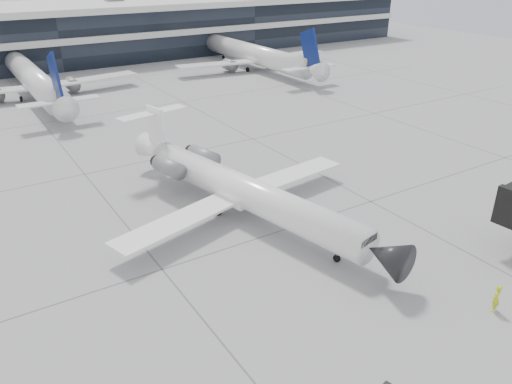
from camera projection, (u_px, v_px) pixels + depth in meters
ground at (279, 231)px, 39.83m from camera, size 220.00×220.00×0.00m
terminal at (47, 38)px, 100.24m from camera, size 170.00×22.00×10.00m
bg_jet_center at (37, 96)px, 77.92m from camera, size 32.00×40.00×9.60m
bg_jet_right at (253, 68)px, 97.26m from camera, size 32.00×40.00×9.60m
regional_jet at (240, 189)px, 41.56m from camera, size 23.78×29.64×6.89m
ramp_worker at (496, 298)px, 30.57m from camera, size 0.81×0.71×1.86m
traffic_cone at (196, 204)px, 43.63m from camera, size 0.42×0.42×0.60m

